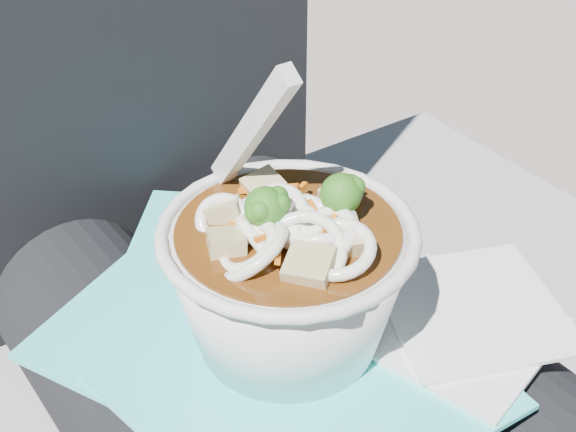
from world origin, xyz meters
TOP-DOWN VIEW (x-y plane):
  - lap at (0.00, 0.00)m, footprint 0.33×0.48m
  - person_body at (0.00, 0.09)m, footprint 0.34×0.94m
  - plastic_bag at (-0.03, 0.01)m, footprint 0.31×0.37m
  - napkins at (0.08, -0.07)m, footprint 0.17×0.16m
  - udon_bowl at (-0.02, -0.01)m, footprint 0.17×0.17m

SIDE VIEW (x-z plane):
  - lap at x=0.00m, z-range 0.45..0.59m
  - person_body at x=0.00m, z-range 0.05..1.04m
  - plastic_bag at x=-0.03m, z-range 0.59..0.61m
  - napkins at x=0.08m, z-range 0.61..0.62m
  - udon_bowl at x=-0.02m, z-range 0.57..0.77m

